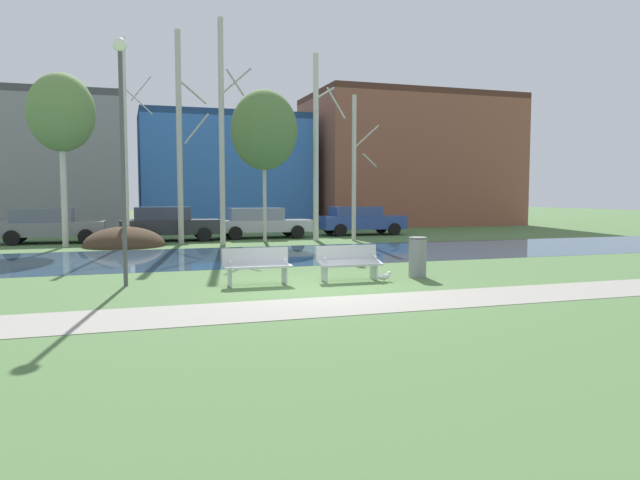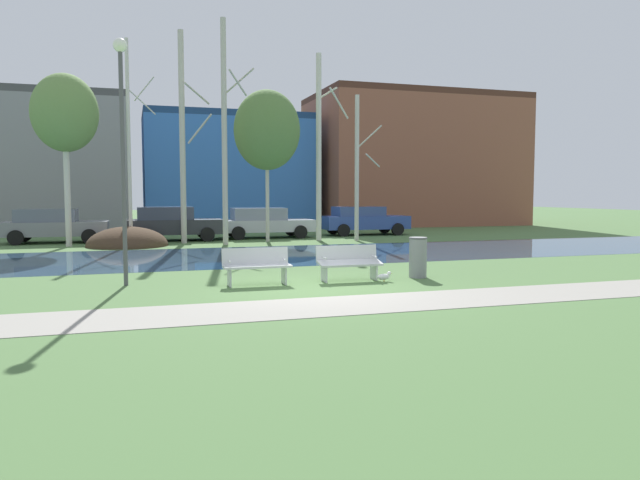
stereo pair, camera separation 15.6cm
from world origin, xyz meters
TOP-DOWN VIEW (x-y plane):
  - ground_plane at (0.00, 10.00)m, footprint 120.00×120.00m
  - paved_path_strip at (0.00, -2.00)m, footprint 60.00×1.94m
  - river_band at (0.00, 7.66)m, footprint 80.00×6.91m
  - soil_mound at (-4.17, 13.06)m, footprint 3.29×3.37m
  - bench_left at (-1.16, 1.08)m, footprint 1.61×0.58m
  - bench_right at (1.17, 1.08)m, footprint 1.61×0.59m
  - trash_bin at (3.06, 1.06)m, footprint 0.48×0.48m
  - seagull at (1.93, 0.63)m, footprint 0.40×0.15m
  - streetlamp at (-4.13, 1.91)m, footprint 0.32×0.32m
  - birch_far_left at (-6.46, 13.58)m, footprint 2.62×2.62m
  - birch_left at (-3.99, 13.61)m, footprint 1.19×2.18m
  - birch_center_left at (-1.78, 13.79)m, footprint 1.41×2.42m
  - birch_center at (-0.16, 12.51)m, footprint 1.40×2.22m
  - birch_center_right at (1.87, 13.56)m, footprint 2.96×2.96m
  - birch_right at (4.30, 13.45)m, footprint 1.53×2.26m
  - birch_far_right at (5.96, 12.90)m, footprint 1.30×2.28m
  - parked_van_nearest_grey at (-7.28, 15.72)m, footprint 4.41×2.18m
  - parked_sedan_second_dark at (-2.26, 15.34)m, footprint 4.41×2.18m
  - parked_hatch_third_silver at (2.17, 15.79)m, footprint 4.59×2.18m
  - parked_wagon_fourth_blue at (7.61, 16.30)m, footprint 4.52×2.05m
  - building_grey_warehouse at (-9.50, 26.19)m, footprint 11.12×7.79m
  - building_blue_store at (2.08, 26.52)m, footprint 10.59×6.64m
  - building_brick_low at (15.09, 25.68)m, footprint 14.04×8.35m

SIDE VIEW (x-z plane):
  - ground_plane at x=0.00m, z-range 0.00..0.00m
  - soil_mound at x=-4.17m, z-range -0.81..0.81m
  - river_band at x=0.00m, z-range 0.00..0.01m
  - paved_path_strip at x=0.00m, z-range 0.00..0.01m
  - seagull at x=1.93m, z-range 0.01..0.25m
  - bench_left at x=-1.16m, z-range 0.04..0.91m
  - bench_right at x=1.17m, z-range 0.04..0.91m
  - trash_bin at x=3.06m, z-range 0.02..1.06m
  - parked_hatch_third_silver at x=2.17m, z-range 0.04..1.51m
  - parked_van_nearest_grey at x=-7.28m, z-range 0.04..1.53m
  - parked_wagon_fourth_blue at x=7.61m, z-range 0.04..1.54m
  - parked_sedan_second_dark at x=-2.26m, z-range 0.03..1.60m
  - birch_far_right at x=5.96m, z-range 0.05..6.70m
  - building_blue_store at x=2.08m, z-range 0.00..7.23m
  - streetlamp at x=-4.13m, z-range 0.92..6.64m
  - building_grey_warehouse at x=-9.50m, z-range 0.00..7.93m
  - birch_right at x=4.30m, z-range 0.10..8.60m
  - birch_left at x=-3.99m, z-range 0.09..8.67m
  - building_brick_low at x=15.09m, z-range 0.00..8.96m
  - birch_center_left at x=-1.78m, z-range 0.05..9.18m
  - birch_center at x=-0.16m, z-range 0.09..9.52m
  - birch_center_right at x=1.87m, z-range 1.60..8.37m
  - birch_far_left at x=-6.46m, z-range 1.89..8.88m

